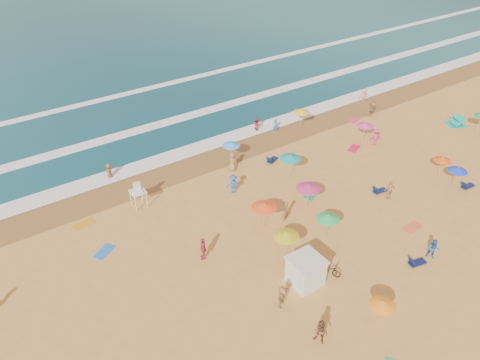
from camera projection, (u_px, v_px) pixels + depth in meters
ground at (308, 219)px, 38.21m from camera, size 220.00×220.00×0.00m
ocean at (36, 7)px, 95.76m from camera, size 220.00×140.00×0.18m
wet_sand at (225, 154)px, 46.77m from camera, size 220.00×220.00×0.00m
surf_foam at (182, 121)px, 52.76m from camera, size 200.00×18.70×0.05m
cabana at (306, 272)px, 31.83m from camera, size 2.00×2.00×2.00m
cabana_roof at (307, 260)px, 31.24m from camera, size 2.20×2.20×0.12m
bicycle at (328, 268)px, 32.80m from camera, size 1.36×1.98×0.98m
lifeguard_stand at (138, 196)px, 39.01m from camera, size 1.20×1.20×2.10m
beach_umbrellas at (306, 200)px, 36.81m from camera, size 57.29×26.26×0.79m
loungers at (395, 212)px, 38.72m from camera, size 50.32×25.60×0.34m
towels at (333, 225)px, 37.51m from camera, size 35.25×26.49×0.03m
beachgoers at (294, 176)px, 42.05m from camera, size 45.44×25.43×2.13m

